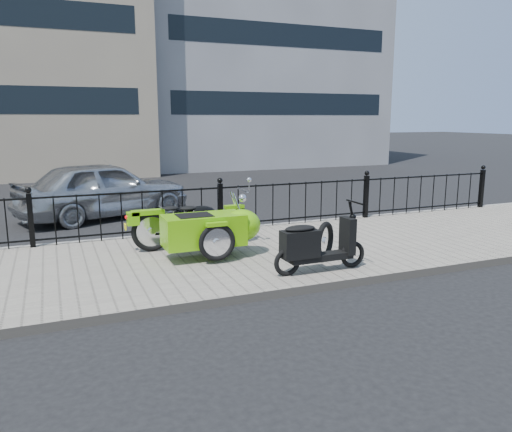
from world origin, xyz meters
name	(u,v)px	position (x,y,z in m)	size (l,w,h in m)	color
ground	(244,251)	(0.00, 0.00, 0.00)	(120.00, 120.00, 0.00)	black
sidewalk	(254,255)	(0.00, -0.50, 0.06)	(30.00, 3.80, 0.12)	slate
curb	(218,232)	(0.00, 1.44, 0.06)	(30.00, 0.10, 0.12)	gray
iron_fence	(220,208)	(0.00, 1.30, 0.59)	(14.11, 0.11, 1.08)	black
building_grey	(251,16)	(7.00, 16.99, 7.50)	(12.00, 8.01, 15.00)	gray
motorcycle_sidecar	(211,227)	(-0.72, -0.41, 0.59)	(2.28, 1.48, 0.98)	black
scooter	(315,246)	(0.39, -1.90, 0.52)	(1.52, 0.44, 1.03)	black
spare_tire	(325,241)	(0.86, -1.39, 0.43)	(0.63, 0.63, 0.09)	black
sedan_car	(104,189)	(-1.97, 4.20, 0.69)	(1.63, 4.05, 1.38)	#A6A8AD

